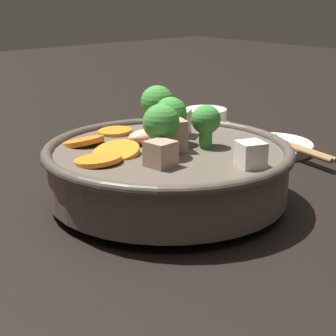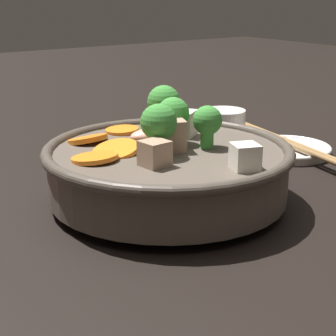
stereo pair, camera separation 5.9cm
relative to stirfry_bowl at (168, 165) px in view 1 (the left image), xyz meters
The scene contains 5 objects.
ground_plane 0.04m from the stirfry_bowl, 27.04° to the right, with size 3.00×3.00×0.00m, color black.
stirfry_bowl is the anchor object (origin of this frame).
side_saucer 0.25m from the stirfry_bowl, 102.46° to the left, with size 0.12×0.12×0.01m.
tea_cup 0.27m from the stirfry_bowl, 126.53° to the left, with size 0.06×0.06×0.05m.
chopsticks_pair 0.25m from the stirfry_bowl, 102.46° to the left, with size 0.23×0.06×0.01m.
Camera 1 is at (0.42, -0.37, 0.22)m, focal length 60.00 mm.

